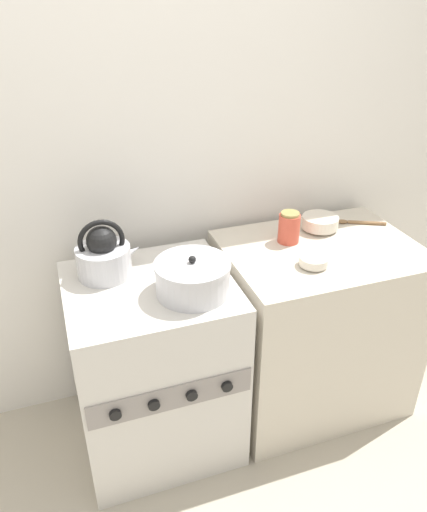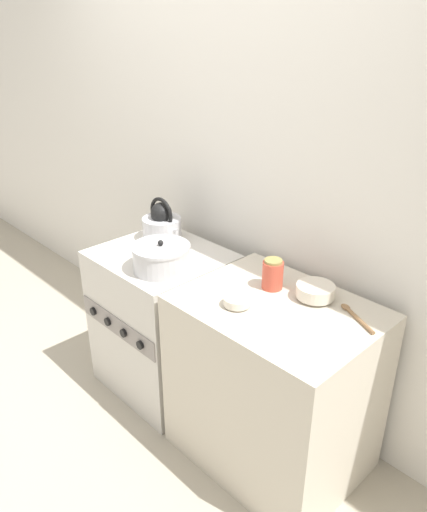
# 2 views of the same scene
# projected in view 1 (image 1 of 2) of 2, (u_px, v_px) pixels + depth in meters

# --- Properties ---
(ground_plane) EXTENTS (12.00, 12.00, 0.00)m
(ground_plane) POSITION_uv_depth(u_px,v_px,m) (177.00, 487.00, 2.08)
(ground_plane) COLOR #B2A893
(wall_back) EXTENTS (7.00, 0.06, 2.50)m
(wall_back) POSITION_uv_depth(u_px,v_px,m) (120.00, 147.00, 2.05)
(wall_back) COLOR silver
(wall_back) RESTS_ON ground_plane
(stove) EXTENTS (0.65, 0.62, 0.82)m
(stove) POSITION_uv_depth(u_px,v_px,m) (155.00, 366.00, 2.12)
(stove) COLOR beige
(stove) RESTS_ON ground_plane
(counter) EXTENTS (0.84, 0.63, 0.84)m
(counter) POSITION_uv_depth(u_px,v_px,m) (313.00, 325.00, 2.36)
(counter) COLOR beige
(counter) RESTS_ON ground_plane
(kettle) EXTENTS (0.26, 0.21, 0.24)m
(kettle) POSITION_uv_depth(u_px,v_px,m) (104.00, 255.00, 1.95)
(kettle) COLOR silver
(kettle) RESTS_ON stove
(cooking_pot) EXTENTS (0.28, 0.28, 0.16)m
(cooking_pot) POSITION_uv_depth(u_px,v_px,m) (193.00, 278.00, 1.84)
(cooking_pot) COLOR silver
(cooking_pot) RESTS_ON stove
(enamel_bowl) EXTENTS (0.17, 0.17, 0.07)m
(enamel_bowl) POSITION_uv_depth(u_px,v_px,m) (320.00, 222.00, 2.29)
(enamel_bowl) COLOR beige
(enamel_bowl) RESTS_ON counter
(small_ceramic_bowl) EXTENTS (0.12, 0.12, 0.04)m
(small_ceramic_bowl) POSITION_uv_depth(u_px,v_px,m) (314.00, 261.00, 2.00)
(small_ceramic_bowl) COLOR beige
(small_ceramic_bowl) RESTS_ON counter
(storage_jar) EXTENTS (0.09, 0.09, 0.14)m
(storage_jar) POSITION_uv_depth(u_px,v_px,m) (289.00, 228.00, 2.17)
(storage_jar) COLOR #CC4C38
(storage_jar) RESTS_ON counter
(wooden_spoon) EXTENTS (0.21, 0.12, 0.02)m
(wooden_spoon) POSITION_uv_depth(u_px,v_px,m) (358.00, 222.00, 2.35)
(wooden_spoon) COLOR olive
(wooden_spoon) RESTS_ON counter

